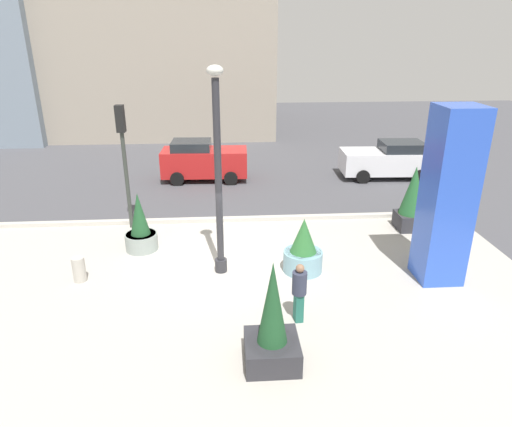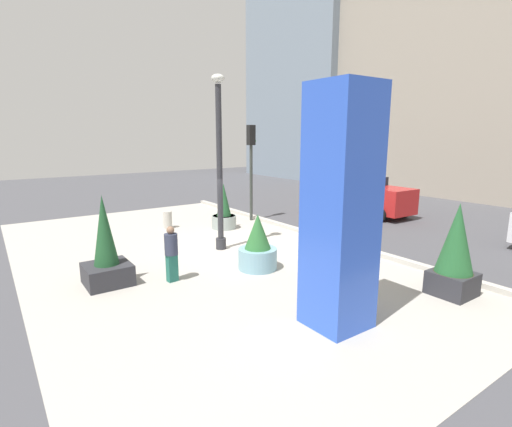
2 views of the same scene
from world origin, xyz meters
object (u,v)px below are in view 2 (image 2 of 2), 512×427
(pedestrian_on_sidewalk, at_px, (171,251))
(potted_plant_mid_plaza, at_px, (455,252))
(potted_plant_by_pillar, at_px, (258,247))
(lamp_post, at_px, (220,168))
(concrete_bollard, at_px, (168,220))
(traffic_light_far_side, at_px, (251,157))
(potted_plant_near_left, at_px, (224,212))
(car_curb_east, at_px, (372,196))
(art_pillar_blue, at_px, (341,210))
(potted_plant_curbside, at_px, (106,253))

(pedestrian_on_sidewalk, bearing_deg, potted_plant_mid_plaza, 47.61)
(potted_plant_by_pillar, bearing_deg, lamp_post, 176.72)
(concrete_bollard, bearing_deg, traffic_light_far_side, 78.87)
(potted_plant_near_left, relative_size, concrete_bollard, 2.62)
(car_curb_east, bearing_deg, art_pillar_blue, -54.83)
(potted_plant_near_left, bearing_deg, traffic_light_far_side, 109.67)
(concrete_bollard, height_order, traffic_light_far_side, traffic_light_far_side)
(traffic_light_far_side, height_order, pedestrian_on_sidewalk, traffic_light_far_side)
(potted_plant_mid_plaza, height_order, car_curb_east, potted_plant_mid_plaza)
(potted_plant_mid_plaza, relative_size, traffic_light_far_side, 0.53)
(potted_plant_by_pillar, relative_size, pedestrian_on_sidewalk, 1.08)
(traffic_light_far_side, distance_m, car_curb_east, 6.51)
(lamp_post, distance_m, car_curb_east, 9.49)
(potted_plant_mid_plaza, distance_m, traffic_light_far_side, 10.33)
(art_pillar_blue, distance_m, potted_plant_mid_plaza, 3.84)
(art_pillar_blue, distance_m, potted_plant_by_pillar, 4.26)
(potted_plant_mid_plaza, xyz_separation_m, concrete_bollard, (-10.89, -3.04, -0.76))
(potted_plant_curbside, distance_m, concrete_bollard, 6.46)
(art_pillar_blue, distance_m, traffic_light_far_side, 10.50)
(potted_plant_near_left, bearing_deg, concrete_bollard, -126.22)
(lamp_post, xyz_separation_m, concrete_bollard, (-4.05, -0.30, -2.51))
(lamp_post, height_order, art_pillar_blue, lamp_post)
(potted_plant_mid_plaza, bearing_deg, pedestrian_on_sidewalk, -132.39)
(concrete_bollard, relative_size, pedestrian_on_sidewalk, 0.48)
(concrete_bollard, height_order, pedestrian_on_sidewalk, pedestrian_on_sidewalk)
(lamp_post, xyz_separation_m, potted_plant_near_left, (-2.61, 1.67, -2.14))
(potted_plant_by_pillar, relative_size, concrete_bollard, 2.25)
(potted_plant_mid_plaza, bearing_deg, potted_plant_curbside, -129.73)
(concrete_bollard, bearing_deg, potted_plant_curbside, -36.87)
(art_pillar_blue, relative_size, potted_plant_by_pillar, 2.94)
(lamp_post, relative_size, potted_plant_by_pillar, 3.51)
(potted_plant_curbside, height_order, pedestrian_on_sidewalk, potted_plant_curbside)
(potted_plant_curbside, distance_m, car_curb_east, 13.56)
(potted_plant_mid_plaza, height_order, traffic_light_far_side, traffic_light_far_side)
(traffic_light_far_side, height_order, car_curb_east, traffic_light_far_side)
(lamp_post, height_order, potted_plant_near_left, lamp_post)
(potted_plant_by_pillar, height_order, car_curb_east, car_curb_east)
(potted_plant_by_pillar, bearing_deg, potted_plant_curbside, -108.35)
(art_pillar_blue, height_order, potted_plant_mid_plaza, art_pillar_blue)
(potted_plant_mid_plaza, bearing_deg, potted_plant_near_left, -173.53)
(car_curb_east, distance_m, pedestrian_on_sidewalk, 12.23)
(art_pillar_blue, relative_size, traffic_light_far_side, 1.12)
(lamp_post, height_order, car_curb_east, lamp_post)
(lamp_post, distance_m, potted_plant_mid_plaza, 7.57)
(potted_plant_curbside, height_order, concrete_bollard, potted_plant_curbside)
(lamp_post, height_order, potted_plant_mid_plaza, lamp_post)
(potted_plant_near_left, bearing_deg, car_curb_east, 76.96)
(art_pillar_blue, height_order, potted_plant_by_pillar, art_pillar_blue)
(traffic_light_far_side, bearing_deg, pedestrian_on_sidewalk, -50.13)
(potted_plant_mid_plaza, height_order, concrete_bollard, potted_plant_mid_plaza)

